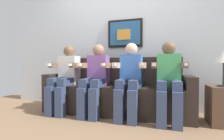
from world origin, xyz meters
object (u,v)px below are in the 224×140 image
Objects in this scene: couch at (115,94)px; person_left_center at (96,76)px; person_leftmost at (65,75)px; person_rightmost at (169,77)px; person_right_center at (130,77)px; table_lamp at (224,58)px.

person_left_center is at bearing -148.05° from couch.
person_left_center is at bearing 0.00° from person_leftmost.
person_rightmost is at bearing 0.00° from person_leftmost.
person_leftmost and person_rightmost have the same top height.
person_leftmost is 1.00× the size of person_rightmost.
person_right_center reaches higher than table_lamp.
couch is at bearing 174.94° from table_lamp.
person_rightmost is (0.54, 0.00, 0.00)m from person_right_center.
person_left_center is at bearing -178.74° from table_lamp.
person_left_center and person_rightmost have the same top height.
table_lamp is (2.28, 0.04, 0.25)m from person_leftmost.
person_leftmost is at bearing 180.00° from person_left_center.
person_rightmost is at bearing -176.69° from table_lamp.
table_lamp reaches higher than couch.
person_leftmost is 2.30m from table_lamp.
person_leftmost is 1.00× the size of person_right_center.
person_left_center is at bearing 180.00° from person_rightmost.
person_right_center is (0.54, 0.00, 0.00)m from person_left_center.
person_left_center is 1.76m from table_lamp.
person_leftmost is 1.08m from person_right_center.
person_leftmost reaches higher than table_lamp.
person_left_center is (-0.27, -0.17, 0.29)m from couch.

